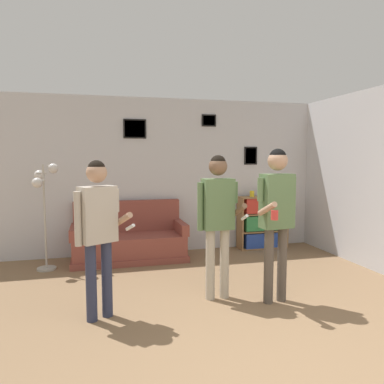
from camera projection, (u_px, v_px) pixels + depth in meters
The scene contains 9 objects.
wall_back at pixel (179, 176), 6.67m from camera, with size 7.45×0.08×2.70m.
couch at pixel (129, 241), 6.14m from camera, with size 1.83×0.80×0.95m.
bookshelf at pixel (263, 222), 6.92m from camera, with size 0.91×0.30×0.96m.
floor_lamp at pixel (44, 195), 5.51m from camera, with size 0.36×0.39×1.59m.
person_player_foreground_left at pixel (98, 223), 3.82m from camera, with size 0.59×0.38×1.65m.
person_player_foreground_center at pixel (218, 211), 4.38m from camera, with size 0.51×0.45×1.71m.
person_watcher_holding_cup at pixel (277, 208), 4.26m from camera, with size 0.50×0.47×1.78m.
bottle_on_floor at pixel (106, 267), 5.38m from camera, with size 0.07×0.07×0.29m.
drinking_cup at pixel (252, 194), 6.81m from camera, with size 0.08×0.08×0.10m.
Camera 1 is at (-1.44, -2.25, 1.69)m, focal length 35.00 mm.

